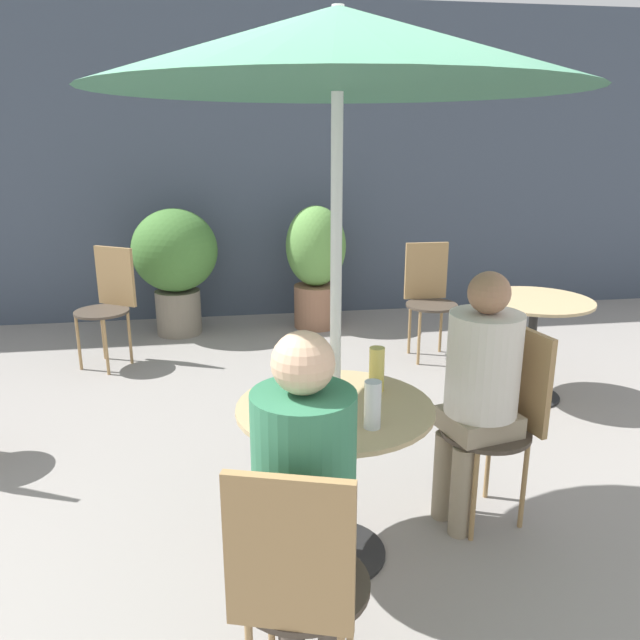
# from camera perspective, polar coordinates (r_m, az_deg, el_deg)

# --- Properties ---
(ground_plane) EXTENTS (20.00, 20.00, 0.00)m
(ground_plane) POSITION_cam_1_polar(r_m,az_deg,el_deg) (2.75, -2.51, -23.75)
(ground_plane) COLOR gray
(storefront_wall) EXTENTS (10.00, 0.06, 3.00)m
(storefront_wall) POSITION_cam_1_polar(r_m,az_deg,el_deg) (6.27, -7.13, 13.83)
(storefront_wall) COLOR #3D4756
(storefront_wall) RESTS_ON ground_plane
(cafe_table_near) EXTENTS (0.82, 0.82, 0.71)m
(cafe_table_near) POSITION_cam_1_polar(r_m,az_deg,el_deg) (2.66, 1.36, -11.15)
(cafe_table_near) COLOR black
(cafe_table_near) RESTS_ON ground_plane
(cafe_table_far) EXTENTS (0.77, 0.77, 0.71)m
(cafe_table_far) POSITION_cam_1_polar(r_m,az_deg,el_deg) (4.52, 18.89, -0.44)
(cafe_table_far) COLOR black
(cafe_table_far) RESTS_ON ground_plane
(bistro_chair_0) EXTENTS (0.44, 0.46, 0.94)m
(bistro_chair_0) POSITION_cam_1_polar(r_m,az_deg,el_deg) (1.94, -2.21, -22.43)
(bistro_chair_0) COLOR #42382D
(bistro_chair_0) RESTS_ON ground_plane
(bistro_chair_1) EXTENTS (0.45, 0.43, 0.94)m
(bistro_chair_1) POSITION_cam_1_polar(r_m,az_deg,el_deg) (3.06, 16.54, -7.73)
(bistro_chair_1) COLOR #42382D
(bistro_chair_1) RESTS_ON ground_plane
(bistro_chair_3) EXTENTS (0.42, 0.42, 0.94)m
(bistro_chair_3) POSITION_cam_1_polar(r_m,az_deg,el_deg) (5.21, 9.90, 2.74)
(bistro_chair_3) COLOR #42382D
(bistro_chair_3) RESTS_ON ground_plane
(bistro_chair_4) EXTENTS (0.47, 0.48, 0.94)m
(bistro_chair_4) POSITION_cam_1_polar(r_m,az_deg,el_deg) (5.21, -18.72, 2.10)
(bistro_chair_4) COLOR #42382D
(bistro_chair_4) RESTS_ON ground_plane
(seated_person_0) EXTENTS (0.34, 0.36, 1.26)m
(seated_person_0) POSITION_cam_1_polar(r_m,az_deg,el_deg) (1.95, -1.40, -15.28)
(seated_person_0) COLOR brown
(seated_person_0) RESTS_ON ground_plane
(seated_person_1) EXTENTS (0.37, 0.34, 1.22)m
(seated_person_1) POSITION_cam_1_polar(r_m,az_deg,el_deg) (2.90, 14.39, -5.25)
(seated_person_1) COLOR gray
(seated_person_1) RESTS_ON ground_plane
(beer_glass_0) EXTENTS (0.07, 0.07, 0.20)m
(beer_glass_0) POSITION_cam_1_polar(r_m,az_deg,el_deg) (2.71, 5.20, -4.51)
(beer_glass_0) COLOR #DBC65B
(beer_glass_0) RESTS_ON cafe_table_near
(beer_glass_1) EXTENTS (0.06, 0.06, 0.17)m
(beer_glass_1) POSITION_cam_1_polar(r_m,az_deg,el_deg) (2.75, -1.29, -4.40)
(beer_glass_1) COLOR beige
(beer_glass_1) RESTS_ON cafe_table_near
(beer_glass_2) EXTENTS (0.07, 0.07, 0.18)m
(beer_glass_2) POSITION_cam_1_polar(r_m,az_deg,el_deg) (2.38, -2.20, -7.71)
(beer_glass_2) COLOR #DBC65B
(beer_glass_2) RESTS_ON cafe_table_near
(beer_glass_3) EXTENTS (0.07, 0.07, 0.19)m
(beer_glass_3) POSITION_cam_1_polar(r_m,az_deg,el_deg) (2.37, 4.83, -7.73)
(beer_glass_3) COLOR silver
(beer_glass_3) RESTS_ON cafe_table_near
(potted_plant_0) EXTENTS (0.77, 0.77, 1.16)m
(potted_plant_0) POSITION_cam_1_polar(r_m,az_deg,el_deg) (5.83, -13.11, 5.47)
(potted_plant_0) COLOR slate
(potted_plant_0) RESTS_ON ground_plane
(potted_plant_1) EXTENTS (0.57, 0.57, 1.16)m
(potted_plant_1) POSITION_cam_1_polar(r_m,az_deg,el_deg) (5.90, -0.38, 5.48)
(potted_plant_1) COLOR #93664C
(potted_plant_1) RESTS_ON ground_plane
(umbrella) EXTENTS (1.78, 1.78, 2.21)m
(umbrella) POSITION_cam_1_polar(r_m,az_deg,el_deg) (2.37, 1.63, 23.44)
(umbrella) COLOR silver
(umbrella) RESTS_ON ground_plane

